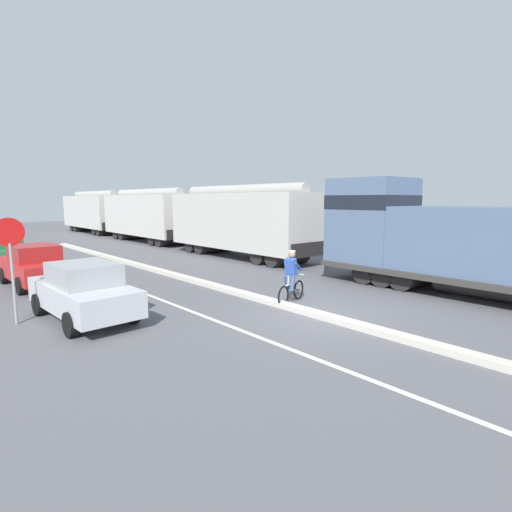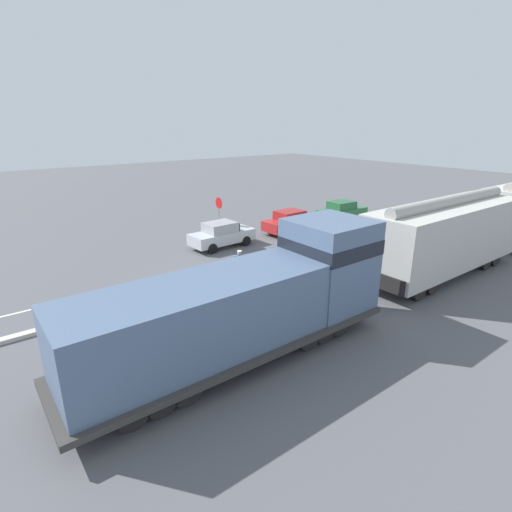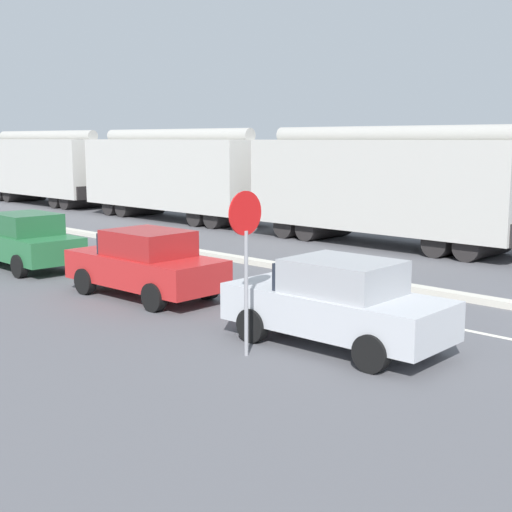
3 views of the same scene
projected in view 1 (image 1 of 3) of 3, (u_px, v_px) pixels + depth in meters
ground_plane at (315, 316)px, 11.53m from camera, size 120.00×120.00×0.00m
median_curb at (199, 282)px, 15.96m from camera, size 0.36×36.00×0.16m
lane_stripe at (143, 293)px, 14.40m from camera, size 0.14×36.00×0.01m
locomotive at (460, 244)px, 14.06m from camera, size 3.10×11.61×4.20m
hopper_car_lead at (241, 222)px, 23.02m from camera, size 2.90×10.60×4.18m
hopper_car_middle at (148, 216)px, 31.61m from camera, size 2.90×10.60×4.18m
hopper_car_trailing at (95, 212)px, 40.21m from camera, size 2.90×10.60×4.18m
parked_car_silver at (83, 291)px, 11.14m from camera, size 1.96×4.26×1.62m
parked_car_red at (34, 265)px, 15.49m from camera, size 1.94×4.25×1.62m
parked_car_green at (3, 252)px, 19.59m from camera, size 1.92×4.24×1.62m
cyclist at (291, 278)px, 12.94m from camera, size 1.67×0.61×1.71m
stop_sign at (10, 250)px, 10.55m from camera, size 0.76×0.08×2.88m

